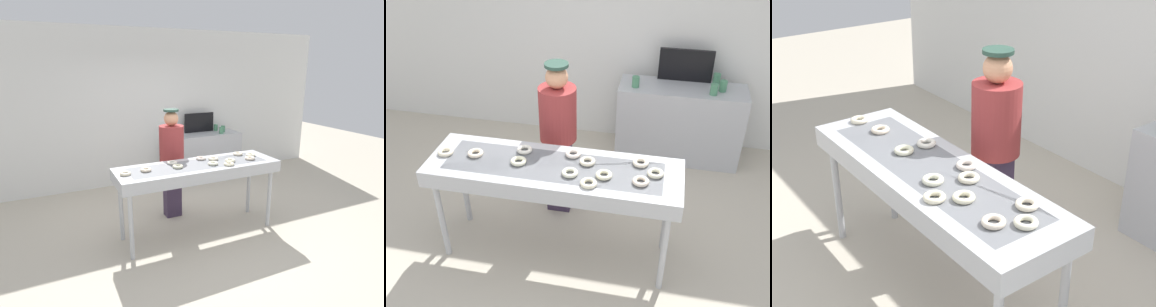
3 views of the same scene
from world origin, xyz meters
The scene contains 22 objects.
ground_plane centered at (0.00, 0.00, 0.00)m, with size 16.00×16.00×0.00m, color beige.
back_wall centered at (0.00, 2.39, 1.47)m, with size 8.00×0.12×2.93m, color white.
fryer_conveyor centered at (0.00, 0.00, 0.91)m, with size 2.21×0.67×1.00m.
sugar_donut_0 centered at (0.45, -0.07, 1.01)m, with size 0.14×0.14×0.04m, color #FCF4CA.
sugar_donut_1 centered at (-0.98, -0.01, 1.01)m, with size 0.14×0.14×0.04m, color #F2E5C2.
sugar_donut_2 centered at (0.17, -0.09, 1.01)m, with size 0.14×0.14×0.04m, color #F0EECD.
sugar_donut_3 centered at (0.76, -0.09, 1.01)m, with size 0.14×0.14×0.04m, color #FDE8CC.
sugar_donut_4 centered at (-0.31, 0.17, 1.01)m, with size 0.14×0.14×0.04m, color white.
sugar_donut_5 centered at (0.86, 0.05, 1.01)m, with size 0.14×0.14×0.04m, color #F3EDCB.
sugar_donut_6 centered at (0.28, 0.10, 1.01)m, with size 0.14×0.14×0.04m, color beige.
sugar_donut_7 centered at (-0.30, -0.02, 1.01)m, with size 0.14×0.14×0.04m, color #EFECC6.
sugar_donut_8 centered at (0.73, 0.18, 1.01)m, with size 0.14×0.14×0.04m, color #FCEDCF.
sugar_donut_9 centered at (0.35, -0.20, 1.01)m, with size 0.14×0.14×0.04m, color #F9EDC6.
sugar_donut_10 centered at (0.13, 0.19, 1.01)m, with size 0.14×0.14×0.04m, color #F3E1D1.
sugar_donut_11 centered at (-0.72, 0.02, 1.01)m, with size 0.14×0.14×0.04m, color #FEE9C8.
worker_baker centered at (-0.12, 0.66, 0.96)m, with size 0.36×0.36×1.66m.
prep_counter centered at (1.07, 1.94, 0.47)m, with size 1.49×0.52×0.95m, color #B7BABF.
paper_cup_0 centered at (1.51, 1.93, 1.01)m, with size 0.09×0.09×0.13m, color #4C8C66.
paper_cup_1 centered at (1.40, 1.81, 1.01)m, with size 0.09×0.09×0.13m, color #4C8C66.
paper_cup_2 centered at (1.44, 2.12, 1.01)m, with size 0.09×0.09×0.13m, color #4C8C66.
paper_cup_3 centered at (0.52, 1.84, 1.01)m, with size 0.09×0.09×0.13m, color #4C8C66.
menu_display centered at (1.07, 2.14, 1.14)m, with size 0.63×0.04×0.39m, color black.
Camera 2 is at (0.87, -3.10, 3.22)m, focal length 42.80 mm.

